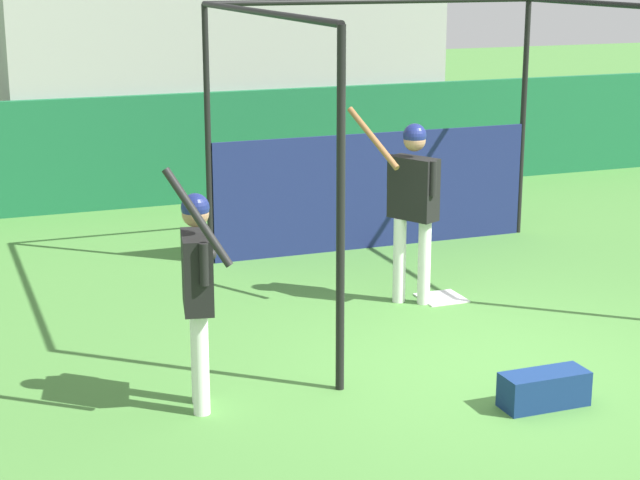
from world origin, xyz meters
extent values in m
plane|color=#477F38|center=(0.00, 0.00, 0.00)|extent=(60.00, 60.00, 0.00)
cube|color=#196038|center=(0.00, 7.17, 0.79)|extent=(24.00, 0.12, 1.58)
cube|color=#9E9E99|center=(0.00, 8.83, 1.61)|extent=(6.50, 3.20, 3.23)
cube|color=#195B33|center=(-2.48, 7.63, 1.63)|extent=(0.45, 0.40, 0.10)
cube|color=#195B33|center=(-2.48, 7.81, 1.86)|extent=(0.45, 0.06, 0.40)
cube|color=#195B33|center=(-1.92, 7.63, 1.63)|extent=(0.45, 0.40, 0.10)
cube|color=#195B33|center=(-1.92, 7.81, 1.86)|extent=(0.45, 0.06, 0.40)
cube|color=#195B33|center=(-1.38, 7.63, 1.63)|extent=(0.45, 0.40, 0.10)
cube|color=#195B33|center=(-1.38, 7.81, 1.86)|extent=(0.45, 0.06, 0.40)
cube|color=#195B33|center=(-0.82, 7.63, 1.63)|extent=(0.45, 0.40, 0.10)
cube|color=#195B33|center=(-0.82, 7.81, 1.86)|extent=(0.45, 0.06, 0.40)
cube|color=#195B33|center=(-0.27, 7.63, 1.63)|extent=(0.45, 0.40, 0.10)
cube|color=#195B33|center=(-0.27, 7.81, 1.86)|extent=(0.45, 0.06, 0.40)
cube|color=#195B33|center=(0.27, 7.63, 1.63)|extent=(0.45, 0.40, 0.10)
cube|color=#195B33|center=(0.27, 7.81, 1.86)|extent=(0.45, 0.06, 0.40)
cube|color=#195B33|center=(0.83, 7.63, 1.63)|extent=(0.45, 0.40, 0.10)
cube|color=#195B33|center=(0.83, 7.81, 1.86)|extent=(0.45, 0.06, 0.40)
cube|color=#195B33|center=(1.38, 7.63, 1.63)|extent=(0.45, 0.40, 0.10)
cube|color=#195B33|center=(1.38, 7.81, 1.86)|extent=(0.45, 0.06, 0.40)
cube|color=#195B33|center=(1.93, 7.63, 1.63)|extent=(0.45, 0.40, 0.10)
cube|color=#195B33|center=(1.93, 7.81, 1.86)|extent=(0.45, 0.06, 0.40)
cube|color=#195B33|center=(2.48, 7.63, 1.63)|extent=(0.45, 0.40, 0.10)
cube|color=#195B33|center=(2.48, 7.81, 1.86)|extent=(0.45, 0.06, 0.40)
cube|color=#195B33|center=(-2.48, 8.43, 2.03)|extent=(0.45, 0.40, 0.10)
cube|color=#195B33|center=(-2.48, 8.61, 2.26)|extent=(0.45, 0.06, 0.40)
cube|color=#195B33|center=(-1.92, 8.43, 2.03)|extent=(0.45, 0.40, 0.10)
cube|color=#195B33|center=(-1.92, 8.61, 2.26)|extent=(0.45, 0.06, 0.40)
cube|color=#195B33|center=(-1.38, 8.43, 2.03)|extent=(0.45, 0.40, 0.10)
cube|color=#195B33|center=(-1.38, 8.61, 2.26)|extent=(0.45, 0.06, 0.40)
cube|color=#195B33|center=(-0.82, 8.43, 2.03)|extent=(0.45, 0.40, 0.10)
cube|color=#195B33|center=(-0.82, 8.61, 2.26)|extent=(0.45, 0.06, 0.40)
cube|color=#195B33|center=(-0.27, 8.43, 2.03)|extent=(0.45, 0.40, 0.10)
cube|color=#195B33|center=(-0.27, 8.61, 2.26)|extent=(0.45, 0.06, 0.40)
cube|color=#195B33|center=(0.27, 8.43, 2.03)|extent=(0.45, 0.40, 0.10)
cube|color=#195B33|center=(0.27, 8.61, 2.26)|extent=(0.45, 0.06, 0.40)
cube|color=#195B33|center=(0.83, 8.43, 2.03)|extent=(0.45, 0.40, 0.10)
cube|color=#195B33|center=(0.83, 8.61, 2.26)|extent=(0.45, 0.06, 0.40)
cube|color=#195B33|center=(1.38, 8.43, 2.03)|extent=(0.45, 0.40, 0.10)
cube|color=#195B33|center=(1.38, 8.61, 2.26)|extent=(0.45, 0.06, 0.40)
cube|color=#195B33|center=(1.93, 8.43, 2.03)|extent=(0.45, 0.40, 0.10)
cube|color=#195B33|center=(1.93, 8.61, 2.26)|extent=(0.45, 0.06, 0.40)
cube|color=#195B33|center=(2.48, 8.43, 2.03)|extent=(0.45, 0.40, 0.10)
cube|color=#195B33|center=(2.48, 8.61, 2.26)|extent=(0.45, 0.06, 0.40)
cube|color=#195B33|center=(-2.48, 9.23, 2.43)|extent=(0.45, 0.40, 0.10)
cube|color=#195B33|center=(-2.48, 9.41, 2.66)|extent=(0.45, 0.06, 0.40)
cube|color=#195B33|center=(-1.92, 9.23, 2.43)|extent=(0.45, 0.40, 0.10)
cube|color=#195B33|center=(-1.92, 9.41, 2.66)|extent=(0.45, 0.06, 0.40)
cube|color=#195B33|center=(-1.38, 9.23, 2.43)|extent=(0.45, 0.40, 0.10)
cube|color=#195B33|center=(-1.38, 9.41, 2.66)|extent=(0.45, 0.06, 0.40)
cube|color=#195B33|center=(-0.82, 9.23, 2.43)|extent=(0.45, 0.40, 0.10)
cube|color=#195B33|center=(-0.82, 9.41, 2.66)|extent=(0.45, 0.06, 0.40)
cube|color=#195B33|center=(-0.27, 9.23, 2.43)|extent=(0.45, 0.40, 0.10)
cube|color=#195B33|center=(-0.27, 9.41, 2.66)|extent=(0.45, 0.06, 0.40)
cube|color=#195B33|center=(0.27, 9.23, 2.43)|extent=(0.45, 0.40, 0.10)
cube|color=#195B33|center=(0.27, 9.41, 2.66)|extent=(0.45, 0.06, 0.40)
cube|color=#195B33|center=(0.83, 9.23, 2.43)|extent=(0.45, 0.40, 0.10)
cube|color=#195B33|center=(0.83, 9.41, 2.66)|extent=(0.45, 0.06, 0.40)
cube|color=#195B33|center=(1.38, 9.23, 2.43)|extent=(0.45, 0.40, 0.10)
cube|color=#195B33|center=(1.38, 9.41, 2.66)|extent=(0.45, 0.06, 0.40)
cube|color=#195B33|center=(1.93, 9.23, 2.43)|extent=(0.45, 0.40, 0.10)
cube|color=#195B33|center=(1.93, 9.41, 2.66)|extent=(0.45, 0.06, 0.40)
cube|color=#195B33|center=(2.48, 9.23, 2.43)|extent=(0.45, 0.40, 0.10)
cube|color=#195B33|center=(2.48, 9.41, 2.66)|extent=(0.45, 0.06, 0.40)
cylinder|color=black|center=(-1.40, -0.01, 1.47)|extent=(0.07, 0.07, 2.94)
cylinder|color=black|center=(-1.40, 3.99, 1.47)|extent=(0.07, 0.07, 2.94)
cylinder|color=black|center=(2.67, 3.99, 1.47)|extent=(0.07, 0.07, 2.94)
cylinder|color=black|center=(-1.40, 1.99, 2.94)|extent=(0.06, 4.00, 0.06)
cylinder|color=black|center=(2.67, 1.99, 2.94)|extent=(0.06, 4.00, 0.06)
cylinder|color=black|center=(0.64, 3.99, 2.94)|extent=(4.08, 0.06, 0.06)
cube|color=navy|center=(0.64, 3.97, 0.70)|extent=(4.01, 0.03, 1.41)
cube|color=white|center=(0.48, 1.84, 0.01)|extent=(0.44, 0.44, 0.02)
cylinder|color=white|center=(0.23, 1.77, 0.44)|extent=(0.18, 0.18, 0.88)
cylinder|color=white|center=(0.02, 1.91, 0.44)|extent=(0.18, 0.18, 0.88)
cube|color=black|center=(0.13, 1.84, 1.20)|extent=(0.43, 0.54, 0.63)
sphere|color=#A37556|center=(0.13, 1.84, 1.68)|extent=(0.22, 0.22, 0.22)
sphere|color=navy|center=(0.13, 1.84, 1.73)|extent=(0.23, 0.23, 0.23)
cylinder|color=black|center=(0.21, 1.59, 1.34)|extent=(0.09, 0.09, 0.34)
cylinder|color=black|center=(-0.03, 2.05, 1.34)|extent=(0.09, 0.09, 0.34)
cylinder|color=brown|center=(-0.27, 1.96, 1.71)|extent=(0.28, 0.73, 0.55)
sphere|color=brown|center=(0.07, 2.06, 1.46)|extent=(0.08, 0.08, 0.08)
cylinder|color=white|center=(-2.54, 0.13, 0.41)|extent=(0.15, 0.15, 0.82)
cylinder|color=white|center=(-2.58, -0.09, 0.41)|extent=(0.15, 0.15, 0.82)
cube|color=black|center=(-2.56, 0.02, 1.11)|extent=(0.32, 0.53, 0.58)
sphere|color=#A37556|center=(-2.56, 0.02, 1.57)|extent=(0.21, 0.21, 0.21)
sphere|color=navy|center=(-2.56, 0.02, 1.62)|extent=(0.22, 0.22, 0.22)
cylinder|color=black|center=(-2.47, 0.27, 1.25)|extent=(0.08, 0.08, 0.32)
cylinder|color=black|center=(-2.57, -0.24, 1.25)|extent=(0.08, 0.08, 0.32)
cylinder|color=black|center=(-2.64, -0.33, 1.62)|extent=(0.46, 0.36, 0.71)
sphere|color=black|center=(-2.49, -0.14, 1.29)|extent=(0.08, 0.08, 0.08)
cube|color=navy|center=(-0.03, -0.90, 0.14)|extent=(0.70, 0.28, 0.28)
camera|label=1|loc=(-4.46, -7.58, 3.42)|focal=60.00mm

